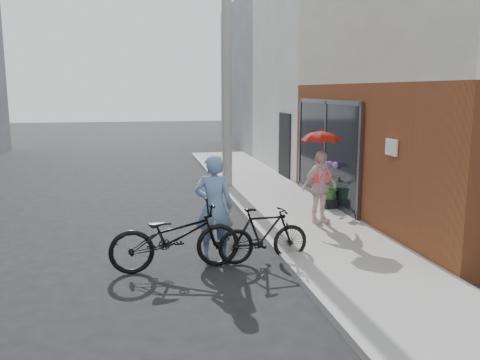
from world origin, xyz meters
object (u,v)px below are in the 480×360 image
object	(u,v)px
utility_pole	(227,67)
bike_right	(264,235)
bike_left	(175,237)
planter	(330,203)
officer	(214,207)
kimono_woman	(320,187)

from	to	relation	value
utility_pole	bike_right	world-z (taller)	utility_pole
utility_pole	bike_left	xyz separation A→B (m)	(-1.97, -6.48, -2.95)
bike_right	planter	world-z (taller)	bike_right
officer	planter	bearing A→B (deg)	-127.78
utility_pole	planter	distance (m)	5.02
utility_pole	planter	xyz separation A→B (m)	(1.90, -3.28, -3.28)
bike_right	kimono_woman	world-z (taller)	kimono_woman
utility_pole	bike_right	bearing A→B (deg)	-94.47
kimono_woman	officer	bearing A→B (deg)	-169.88
bike_right	kimono_woman	size ratio (longest dim) A/B	1.04
utility_pole	officer	distance (m)	6.69
utility_pole	kimono_woman	bearing A→B (deg)	-75.87
utility_pole	kimono_woman	size ratio (longest dim) A/B	4.62
bike_right	kimono_woman	bearing A→B (deg)	-47.07
officer	kimono_woman	size ratio (longest dim) A/B	1.19
bike_left	bike_right	xyz separation A→B (m)	(1.47, 0.08, -0.08)
utility_pole	kimono_woman	world-z (taller)	utility_pole
officer	bike_right	world-z (taller)	officer
utility_pole	bike_left	bearing A→B (deg)	-106.92
officer	planter	world-z (taller)	officer
utility_pole	planter	bearing A→B (deg)	-59.92
bike_left	bike_right	distance (m)	1.48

